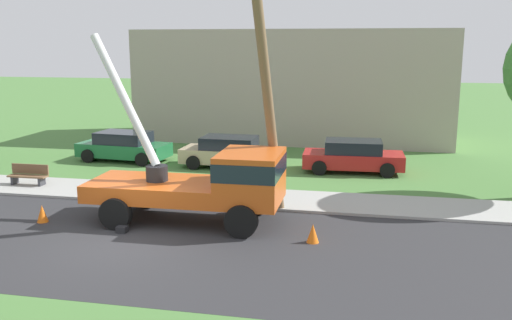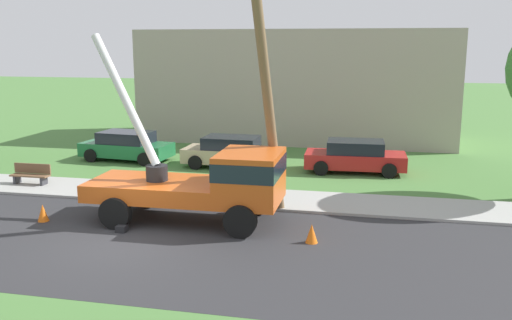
# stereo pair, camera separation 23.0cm
# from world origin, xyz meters

# --- Properties ---
(ground_plane) EXTENTS (120.00, 120.00, 0.00)m
(ground_plane) POSITION_xyz_m (0.00, 12.00, 0.00)
(ground_plane) COLOR #477538
(road_asphalt) EXTENTS (80.00, 7.60, 0.01)m
(road_asphalt) POSITION_xyz_m (0.00, 0.00, 0.00)
(road_asphalt) COLOR #2B2B2D
(road_asphalt) RESTS_ON ground
(sidewalk_strip) EXTENTS (80.00, 2.63, 0.10)m
(sidewalk_strip) POSITION_xyz_m (0.00, 5.12, 0.05)
(sidewalk_strip) COLOR #9E9E99
(sidewalk_strip) RESTS_ON ground
(utility_truck) EXTENTS (6.78, 3.20, 5.98)m
(utility_truck) POSITION_xyz_m (1.94, 2.22, 1.41)
(utility_truck) COLOR #C65119
(utility_truck) RESTS_ON ground
(leaning_utility_pole) EXTENTS (1.09, 2.85, 8.82)m
(leaning_utility_pole) POSITION_xyz_m (3.57, 2.98, 4.53)
(leaning_utility_pole) COLOR brown
(leaning_utility_pole) RESTS_ON ground
(traffic_cone_ahead) EXTENTS (0.36, 0.36, 0.56)m
(traffic_cone_ahead) POSITION_xyz_m (5.33, 1.02, 0.28)
(traffic_cone_ahead) COLOR orange
(traffic_cone_ahead) RESTS_ON ground
(traffic_cone_behind) EXTENTS (0.36, 0.36, 0.56)m
(traffic_cone_behind) POSITION_xyz_m (-3.40, 1.18, 0.28)
(traffic_cone_behind) COLOR orange
(traffic_cone_behind) RESTS_ON ground
(traffic_cone_curbside) EXTENTS (0.36, 0.36, 0.56)m
(traffic_cone_curbside) POSITION_xyz_m (2.89, 3.44, 0.28)
(traffic_cone_curbside) COLOR orange
(traffic_cone_curbside) RESTS_ON ground
(parked_sedan_green) EXTENTS (4.55, 2.29, 1.42)m
(parked_sedan_green) POSITION_xyz_m (-4.91, 10.72, 0.71)
(parked_sedan_green) COLOR #1E6638
(parked_sedan_green) RESTS_ON ground
(parked_sedan_tan) EXTENTS (4.45, 2.10, 1.42)m
(parked_sedan_tan) POSITION_xyz_m (0.49, 10.36, 0.71)
(parked_sedan_tan) COLOR tan
(parked_sedan_tan) RESTS_ON ground
(parked_sedan_red) EXTENTS (4.47, 2.13, 1.42)m
(parked_sedan_red) POSITION_xyz_m (6.16, 10.49, 0.71)
(parked_sedan_red) COLOR #B21E1E
(parked_sedan_red) RESTS_ON ground
(park_bench) EXTENTS (1.60, 0.45, 0.90)m
(park_bench) POSITION_xyz_m (-6.48, 5.18, 0.46)
(park_bench) COLOR brown
(park_bench) RESTS_ON ground
(lowrise_building_backdrop) EXTENTS (18.00, 6.00, 6.40)m
(lowrise_building_backdrop) POSITION_xyz_m (2.29, 18.90, 3.20)
(lowrise_building_backdrop) COLOR #A5998C
(lowrise_building_backdrop) RESTS_ON ground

